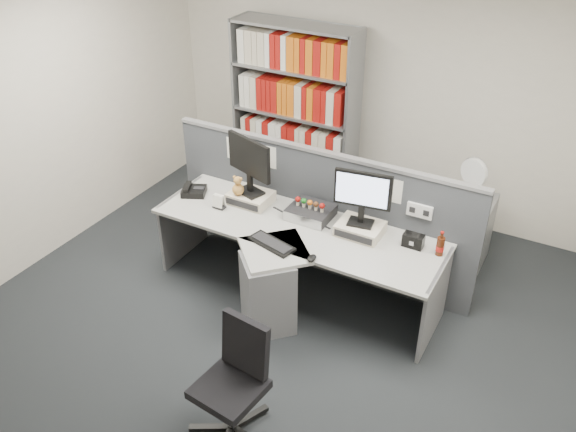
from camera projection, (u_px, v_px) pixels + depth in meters
The scene contains 21 objects.
ground at pixel (251, 345), 5.04m from camera, with size 5.50×5.50×0.00m, color #282C2F.
room_shell at pixel (242, 152), 4.09m from camera, with size 5.04×5.54×2.72m.
partition at pixel (319, 211), 5.63m from camera, with size 3.00×0.08×1.27m.
desk at pixel (285, 264), 5.24m from camera, with size 2.60×1.20×0.72m.
monitor_riser_left at pixel (250, 197), 5.60m from camera, with size 0.38×0.31×0.10m.
monitor_riser_right at pixel (360, 229), 5.15m from camera, with size 0.38×0.31×0.10m.
monitor_left at pixel (249, 161), 5.40m from camera, with size 0.52×0.24×0.54m.
monitor_right at pixel (363, 194), 4.97m from camera, with size 0.48×0.19×0.49m.
desktop_pc at pixel (310, 212), 5.37m from camera, with size 0.38×0.34×0.10m.
figurines at pixel (310, 203), 5.31m from camera, with size 0.29×0.05×0.09m.
keyboard at pixel (272, 244), 5.02m from camera, with size 0.45×0.26×0.03m.
mouse at pixel (312, 258), 4.84m from camera, with size 0.07×0.11×0.04m, color black.
desk_phone at pixel (193, 191), 5.73m from camera, with size 0.28×0.27×0.09m.
desk_calendar at pixel (219, 203), 5.51m from camera, with size 0.11×0.08×0.13m.
plush_toy at pixel (238, 187), 5.50m from camera, with size 0.11×0.11×0.19m.
speaker at pixel (413, 241), 4.98m from camera, with size 0.17×0.10×0.11m, color black.
cola_bottle at pixel (440, 246), 4.87m from camera, with size 0.07×0.07×0.22m.
shelving_unit at pixel (295, 116), 6.71m from camera, with size 1.41×0.40×2.00m.
filing_cabinet at pixel (463, 233), 5.85m from camera, with size 0.45×0.61×0.70m.
desk_fan at pixel (474, 175), 5.51m from camera, with size 0.26×0.17×0.46m.
office_chair at pixel (235, 378), 4.11m from camera, with size 0.58×0.59×0.89m.
Camera 1 is at (2.06, -3.10, 3.59)m, focal length 37.67 mm.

